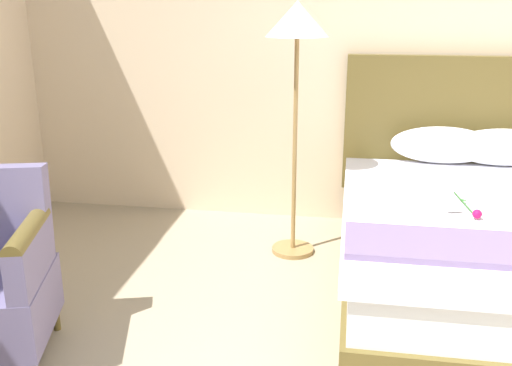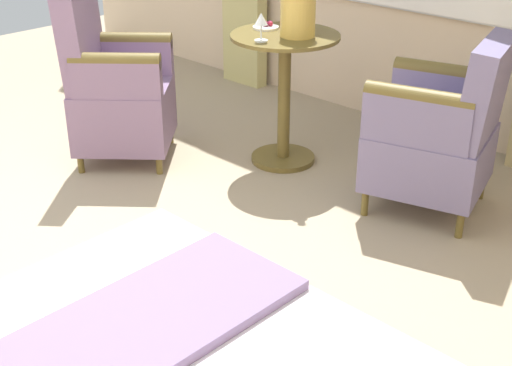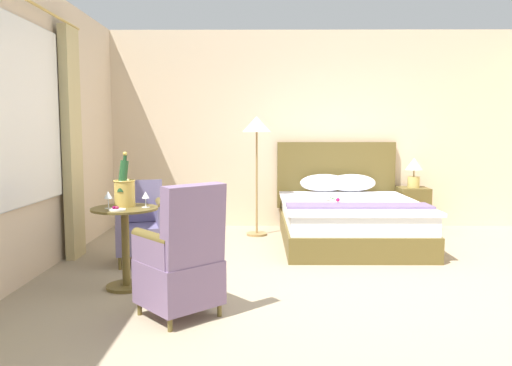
{
  "view_description": "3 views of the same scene",
  "coord_description": "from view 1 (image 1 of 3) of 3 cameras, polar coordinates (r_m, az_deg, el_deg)",
  "views": [
    {
      "loc": [
        -0.52,
        -1.17,
        1.61
      ],
      "look_at": [
        -0.87,
        0.9,
        0.94
      ],
      "focal_mm": 40.0,
      "sensor_mm": 36.0,
      "label": 1
    },
    {
      "loc": [
        0.78,
        2.52,
        1.7
      ],
      "look_at": [
        -0.56,
        1.23,
        0.79
      ],
      "focal_mm": 50.0,
      "sensor_mm": 36.0,
      "label": 2
    },
    {
      "loc": [
        -0.84,
        -4.39,
        1.41
      ],
      "look_at": [
        -0.86,
        0.96,
        0.86
      ],
      "focal_mm": 35.0,
      "sensor_mm": 36.0,
      "label": 3
    }
  ],
  "objects": [
    {
      "name": "wall_headboard_side",
      "position": [
        4.31,
        17.02,
        14.67
      ],
      "size": [
        6.14,
        0.12,
        2.89
      ],
      "color": "beige",
      "rests_on": "ground"
    },
    {
      "name": "bed",
      "position": [
        3.49,
        22.64,
        -5.48
      ],
      "size": [
        1.74,
        2.21,
        1.26
      ],
      "color": "brown",
      "rests_on": "ground"
    },
    {
      "name": "floor_lamp_brass",
      "position": [
        3.56,
        4.13,
        14.03
      ],
      "size": [
        0.39,
        0.39,
        1.62
      ],
      "color": "#9B7945",
      "rests_on": "ground"
    }
  ]
}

